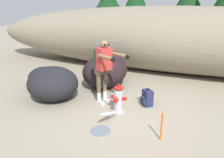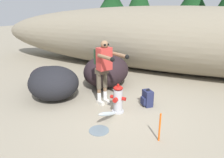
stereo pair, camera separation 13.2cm
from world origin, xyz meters
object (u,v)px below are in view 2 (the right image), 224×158
Objects in this scene: boulder_large at (106,71)px; boulder_small at (46,77)px; boulder_mid at (54,83)px; spare_backpack at (147,98)px; utility_worker at (104,65)px; fire_hydrant at (118,99)px; survey_stake at (160,127)px.

boulder_large reaches higher than boulder_small.
boulder_small is at bearing -151.48° from boulder_large.
boulder_large is 1.86m from boulder_mid.
boulder_large reaches higher than boulder_mid.
utility_worker is at bearing -23.93° from spare_backpack.
utility_worker reaches higher than boulder_mid.
boulder_large is at bearing 28.52° from boulder_small.
utility_worker is at bearing 152.78° from fire_hydrant.
survey_stake is at bearing -18.74° from boulder_small.
utility_worker reaches higher than spare_backpack.
boulder_small is (-1.78, -0.97, -0.18)m from boulder_large.
boulder_large is (-1.73, 0.94, 0.31)m from spare_backpack.
boulder_large is at bearing 135.32° from survey_stake.
spare_backpack is 1.60m from survey_stake.
spare_backpack is at bearing 15.20° from boulder_mid.
fire_hydrant reaches higher than boulder_small.
fire_hydrant is at bearing 6.45° from spare_backpack.
spare_backpack is 3.51m from boulder_small.
utility_worker is 2.56m from boulder_small.
survey_stake is at bearing -31.54° from fire_hydrant.
fire_hydrant is 0.43× the size of utility_worker.
boulder_large is at bearing 125.76° from fire_hydrant.
fire_hydrant is 1.26× the size of survey_stake.
boulder_small is (-0.92, 0.68, -0.14)m from boulder_mid.
boulder_mid is (-1.49, -0.30, -0.64)m from utility_worker.
boulder_mid reaches higher than spare_backpack.
fire_hydrant is 0.51× the size of boulder_mid.
survey_stake is (0.69, -1.45, 0.08)m from spare_backpack.
spare_backpack is 0.32× the size of boulder_mid.
utility_worker is 1.48m from spare_backpack.
fire_hydrant is at bearing 0.57° from boulder_mid.
utility_worker is 1.51× the size of boulder_small.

